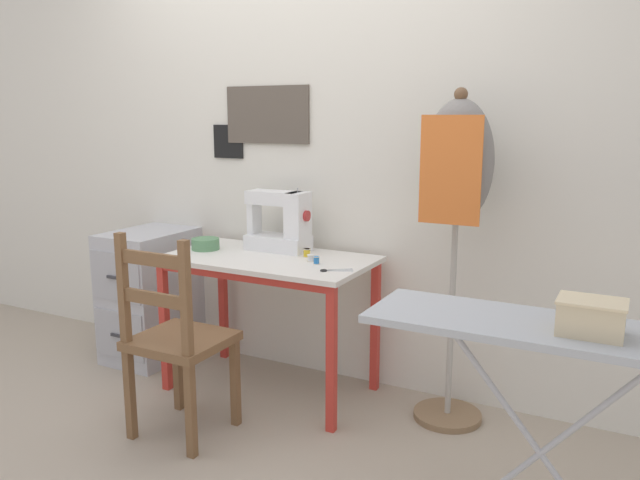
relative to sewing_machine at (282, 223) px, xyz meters
name	(u,v)px	position (x,y,z in m)	size (l,w,h in m)	color
ground_plane	(239,411)	(0.02, -0.45, -0.87)	(14.00, 14.00, 0.00)	tan
wall_back	(303,143)	(0.02, 0.20, 0.41)	(10.00, 0.07, 2.55)	silver
sewing_table	(268,275)	(0.02, -0.17, -0.24)	(1.05, 0.59, 0.72)	silver
sewing_machine	(282,223)	(0.00, 0.00, 0.00)	(0.35, 0.17, 0.34)	white
fabric_bowl	(205,244)	(-0.38, -0.16, -0.12)	(0.15, 0.15, 0.06)	#56895B
scissors	(332,270)	(0.43, -0.27, -0.15)	(0.14, 0.11, 0.01)	silver
thread_spool_near_machine	(307,253)	(0.19, -0.07, -0.13)	(0.04, 0.04, 0.04)	yellow
thread_spool_mid_table	(311,258)	(0.25, -0.14, -0.13)	(0.04, 0.04, 0.03)	silver
thread_spool_far_edge	(316,260)	(0.31, -0.19, -0.13)	(0.03, 0.03, 0.04)	#2875C1
wooden_chair	(177,341)	(-0.09, -0.75, -0.42)	(0.40, 0.38, 0.94)	brown
filing_cabinet	(151,295)	(-0.86, -0.09, -0.48)	(0.38, 0.55, 0.76)	#B7B7BC
dress_form	(457,184)	(0.94, -0.05, 0.26)	(0.32, 0.32, 1.54)	#846647
ironing_board	(549,340)	(1.46, -0.89, -0.10)	(1.09, 0.35, 0.81)	#ADB2B7
storage_box	(591,317)	(1.58, -0.92, -0.01)	(0.19, 0.14, 0.10)	beige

